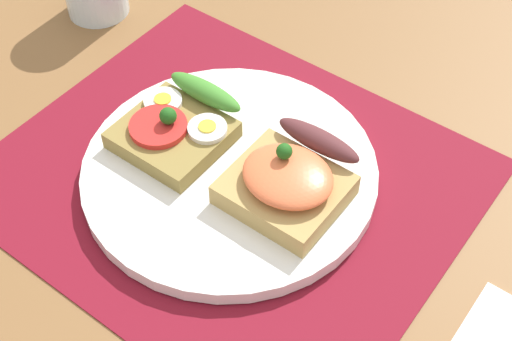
% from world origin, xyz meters
% --- Properties ---
extents(ground_plane, '(1.20, 0.90, 0.03)m').
position_xyz_m(ground_plane, '(0.00, 0.00, -0.02)').
color(ground_plane, brown).
extents(placemat, '(0.41, 0.36, 0.00)m').
position_xyz_m(placemat, '(0.00, 0.00, 0.00)').
color(placemat, maroon).
rests_on(placemat, ground_plane).
extents(plate, '(0.27, 0.27, 0.01)m').
position_xyz_m(plate, '(0.00, 0.00, 0.01)').
color(plate, white).
rests_on(plate, placemat).
extents(sandwich_egg_tomato, '(0.09, 0.10, 0.04)m').
position_xyz_m(sandwich_egg_tomato, '(-0.06, 0.00, 0.03)').
color(sandwich_egg_tomato, olive).
rests_on(sandwich_egg_tomato, plate).
extents(sandwich_salmon, '(0.10, 0.10, 0.05)m').
position_xyz_m(sandwich_salmon, '(0.06, 0.01, 0.04)').
color(sandwich_salmon, tan).
rests_on(sandwich_salmon, plate).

